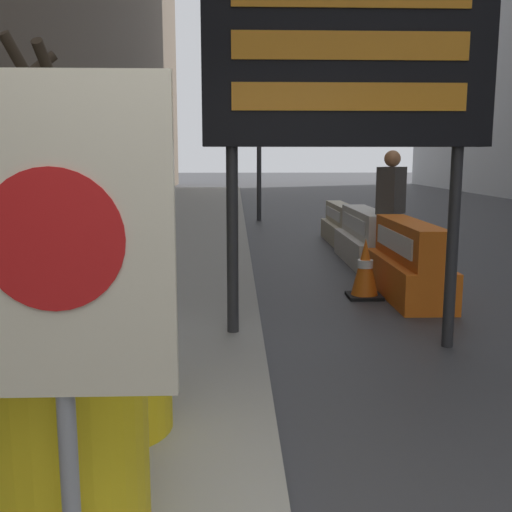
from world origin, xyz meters
TOP-DOWN VIEW (x-y plane):
  - bare_tree at (-3.01, 6.32)m, footprint 1.68×1.85m
  - barrel_drum_foreground at (-0.93, 0.63)m, footprint 0.71×0.71m
  - barrel_drum_middle at (-0.94, 1.57)m, footprint 0.71×0.71m
  - warning_sign at (-0.77, 0.16)m, footprint 0.72×0.08m
  - message_board at (0.70, 3.42)m, footprint 2.50×0.36m
  - jersey_barrier_orange_far at (1.84, 5.32)m, footprint 0.60×1.89m
  - jersey_barrier_white at (1.84, 7.70)m, footprint 0.64×2.12m
  - jersey_barrier_cream at (1.84, 9.95)m, footprint 0.51×1.95m
  - traffic_cone_near at (2.09, 9.06)m, footprint 0.33×0.33m
  - traffic_cone_mid at (1.31, 5.30)m, footprint 0.40×0.40m
  - traffic_cone_far at (1.92, 8.19)m, footprint 0.35×0.35m
  - traffic_light_near_curb at (0.40, 13.93)m, footprint 0.28×0.44m
  - pedestrian_worker at (2.02, 6.92)m, footprint 0.50×0.53m

SIDE VIEW (x-z plane):
  - traffic_cone_near at x=2.09m, z-range -0.01..0.59m
  - traffic_cone_far at x=1.92m, z-range -0.01..0.62m
  - jersey_barrier_cream at x=1.84m, z-range -0.04..0.71m
  - traffic_cone_mid at x=1.31m, z-range -0.01..0.71m
  - jersey_barrier_white at x=1.84m, z-range -0.05..0.79m
  - jersey_barrier_orange_far at x=1.84m, z-range -0.05..0.85m
  - barrel_drum_foreground at x=-0.93m, z-range 0.16..1.11m
  - barrel_drum_middle at x=-0.94m, z-range 0.16..1.11m
  - pedestrian_worker at x=2.02m, z-range 0.16..1.91m
  - warning_sign at x=-0.77m, z-range 0.46..2.22m
  - bare_tree at x=-3.01m, z-range 0.16..3.41m
  - message_board at x=0.70m, z-range 0.84..4.27m
  - traffic_light_near_curb at x=0.40m, z-range 0.81..4.38m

